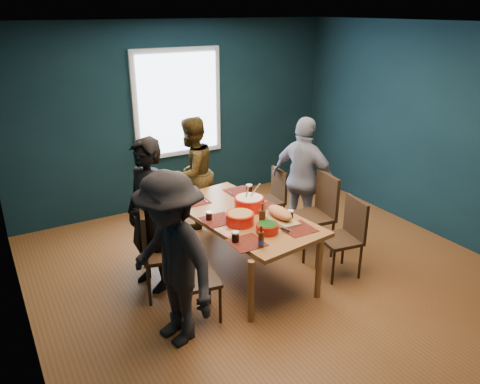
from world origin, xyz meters
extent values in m
cube|color=brown|center=(0.00, 0.00, -0.01)|extent=(5.00, 5.00, 0.01)
cube|color=silver|center=(0.00, 0.00, 2.70)|extent=(5.00, 5.00, 0.01)
cube|color=#0D252D|center=(-2.50, 0.00, 1.35)|extent=(0.01, 5.00, 2.70)
cube|color=#0D252D|center=(2.50, 0.00, 1.35)|extent=(0.01, 5.00, 2.70)
cube|color=#0D252D|center=(0.00, 2.50, 1.35)|extent=(5.00, 0.01, 2.70)
cube|color=beige|center=(0.00, 2.47, 1.55)|extent=(1.35, 0.06, 1.55)
cube|color=#9D592F|center=(-0.22, 0.23, 0.69)|extent=(1.16, 1.97, 0.05)
cylinder|color=#9D592F|center=(-0.63, -0.63, 0.33)|extent=(0.07, 0.07, 0.66)
cylinder|color=#9D592F|center=(0.19, -0.63, 0.33)|extent=(0.07, 0.07, 0.66)
cylinder|color=#9D592F|center=(-0.63, 1.09, 0.33)|extent=(0.07, 0.07, 0.66)
cylinder|color=#9D592F|center=(0.19, 1.09, 0.33)|extent=(0.07, 0.07, 0.66)
cube|color=#332011|center=(-0.93, 0.78, 0.46)|extent=(0.54, 0.54, 0.04)
cube|color=#332011|center=(-1.12, 0.72, 0.72)|extent=(0.16, 0.42, 0.47)
cylinder|color=#332011|center=(-1.05, 0.55, 0.22)|extent=(0.03, 0.03, 0.44)
cylinder|color=#332011|center=(-0.70, 0.66, 0.22)|extent=(0.03, 0.03, 0.44)
cylinder|color=#332011|center=(-1.16, 0.90, 0.22)|extent=(0.03, 0.03, 0.44)
cylinder|color=#332011|center=(-0.81, 1.01, 0.22)|extent=(0.03, 0.03, 0.44)
cube|color=#332011|center=(-1.15, 0.23, 0.47)|extent=(0.55, 0.55, 0.04)
cube|color=#332011|center=(-1.34, 0.29, 0.74)|extent=(0.16, 0.44, 0.49)
cylinder|color=#332011|center=(-1.38, 0.10, 0.23)|extent=(0.03, 0.03, 0.45)
cylinder|color=#332011|center=(-1.02, 0.00, 0.23)|extent=(0.03, 0.03, 0.45)
cylinder|color=#332011|center=(-1.28, 0.47, 0.23)|extent=(0.03, 0.03, 0.45)
cylinder|color=#332011|center=(-0.91, 0.36, 0.23)|extent=(0.03, 0.03, 0.45)
cube|color=#332011|center=(-1.04, -0.32, 0.42)|extent=(0.45, 0.45, 0.04)
cube|color=#332011|center=(-1.21, -0.29, 0.65)|extent=(0.10, 0.39, 0.43)
cylinder|color=#332011|center=(-1.23, -0.45, 0.20)|extent=(0.03, 0.03, 0.40)
cylinder|color=#332011|center=(-0.90, -0.51, 0.20)|extent=(0.03, 0.03, 0.40)
cylinder|color=#332011|center=(-1.18, -0.12, 0.20)|extent=(0.03, 0.03, 0.40)
cylinder|color=#332011|center=(-0.85, -0.18, 0.20)|extent=(0.03, 0.03, 0.40)
cube|color=#332011|center=(0.63, 1.01, 0.40)|extent=(0.40, 0.40, 0.04)
cube|color=#332011|center=(0.80, 1.00, 0.63)|extent=(0.07, 0.38, 0.41)
cylinder|color=#332011|center=(0.46, 0.86, 0.19)|extent=(0.03, 0.03, 0.39)
cylinder|color=#332011|center=(0.78, 0.84, 0.19)|extent=(0.03, 0.03, 0.39)
cylinder|color=#332011|center=(0.48, 1.18, 0.19)|extent=(0.03, 0.03, 0.39)
cylinder|color=#332011|center=(0.80, 1.16, 0.19)|extent=(0.03, 0.03, 0.39)
cube|color=#332011|center=(0.71, 0.17, 0.49)|extent=(0.51, 0.51, 0.04)
cube|color=#332011|center=(0.91, 0.14, 0.76)|extent=(0.10, 0.45, 0.50)
cylinder|color=#332011|center=(0.49, 0.00, 0.23)|extent=(0.03, 0.03, 0.46)
cylinder|color=#332011|center=(0.88, -0.05, 0.23)|extent=(0.03, 0.03, 0.46)
cylinder|color=#332011|center=(0.54, 0.39, 0.23)|extent=(0.03, 0.03, 0.46)
cylinder|color=#332011|center=(0.93, 0.34, 0.23)|extent=(0.03, 0.03, 0.46)
cube|color=#332011|center=(0.68, -0.38, 0.43)|extent=(0.46, 0.46, 0.04)
cube|color=#332011|center=(0.86, -0.41, 0.67)|extent=(0.10, 0.40, 0.44)
cylinder|color=#332011|center=(0.48, -0.52, 0.21)|extent=(0.03, 0.03, 0.41)
cylinder|color=#332011|center=(0.82, -0.58, 0.21)|extent=(0.03, 0.03, 0.41)
cylinder|color=#332011|center=(0.54, -0.18, 0.21)|extent=(0.03, 0.03, 0.41)
cylinder|color=#332011|center=(0.88, -0.24, 0.21)|extent=(0.03, 0.03, 0.41)
imported|color=black|center=(-1.22, 0.45, 0.83)|extent=(0.56, 0.70, 1.66)
imported|color=black|center=(-0.20, 1.62, 0.76)|extent=(0.91, 0.83, 1.53)
imported|color=white|center=(0.90, 0.59, 0.80)|extent=(0.69, 1.02, 1.60)
imported|color=black|center=(-1.35, -0.49, 0.81)|extent=(0.83, 1.16, 1.62)
cylinder|color=red|center=(-0.37, 0.03, 0.77)|extent=(0.30, 0.30, 0.12)
cylinder|color=#629C38|center=(-0.37, 0.03, 0.82)|extent=(0.26, 0.26, 0.02)
cylinder|color=red|center=(-0.08, 0.32, 0.78)|extent=(0.34, 0.34, 0.14)
cylinder|color=#F7EECA|center=(-0.08, 0.32, 0.84)|extent=(0.30, 0.30, 0.02)
cylinder|color=tan|center=(-0.03, 0.32, 0.89)|extent=(0.10, 0.19, 0.27)
cylinder|color=tan|center=(-0.11, 0.32, 0.89)|extent=(0.09, 0.19, 0.27)
cylinder|color=red|center=(-0.23, -0.28, 0.76)|extent=(0.23, 0.23, 0.10)
cylinder|color=#154C13|center=(-0.23, -0.28, 0.80)|extent=(0.20, 0.20, 0.02)
cube|color=tan|center=(0.07, -0.08, 0.72)|extent=(0.27, 0.49, 0.02)
ellipsoid|color=#DA8F4E|center=(0.07, -0.08, 0.78)|extent=(0.20, 0.39, 0.11)
cube|color=silver|center=(-0.05, -0.27, 0.74)|extent=(0.06, 0.19, 0.00)
cylinder|color=black|center=(-0.07, -0.37, 0.74)|extent=(0.04, 0.11, 0.02)
sphere|color=#155C17|center=(0.07, -0.18, 0.79)|extent=(0.03, 0.03, 0.03)
sphere|color=#155C17|center=(0.07, -0.08, 0.79)|extent=(0.03, 0.03, 0.03)
sphere|color=#155C17|center=(0.07, 0.03, 0.79)|extent=(0.03, 0.03, 0.03)
cylinder|color=black|center=(-0.59, 0.93, 0.74)|extent=(0.16, 0.16, 0.07)
cylinder|color=#629C38|center=(-0.59, 0.93, 0.77)|extent=(0.14, 0.14, 0.02)
cylinder|color=#4E1F0E|center=(-0.45, -0.51, 0.79)|extent=(0.06, 0.06, 0.16)
cylinder|color=#4E1F0E|center=(-0.45, -0.51, 0.90)|extent=(0.02, 0.02, 0.06)
cylinder|color=#183FA9|center=(-0.45, -0.51, 0.76)|extent=(0.06, 0.06, 0.04)
cylinder|color=#4E1F0E|center=(-0.21, -0.16, 0.81)|extent=(0.07, 0.07, 0.20)
cylinder|color=#4E1F0E|center=(-0.21, -0.16, 0.94)|extent=(0.03, 0.03, 0.08)
cylinder|color=black|center=(-0.61, -0.30, 0.76)|extent=(0.07, 0.07, 0.11)
cylinder|color=silver|center=(-0.61, -0.30, 0.81)|extent=(0.08, 0.08, 0.02)
cylinder|color=black|center=(0.17, -0.12, 0.76)|extent=(0.07, 0.07, 0.09)
cylinder|color=silver|center=(0.17, -0.12, 0.80)|extent=(0.07, 0.07, 0.01)
cylinder|color=black|center=(0.17, 0.73, 0.76)|extent=(0.08, 0.08, 0.11)
cylinder|color=silver|center=(0.17, 0.73, 0.81)|extent=(0.08, 0.08, 0.02)
cylinder|color=black|center=(-0.61, 0.28, 0.76)|extent=(0.07, 0.07, 0.09)
cylinder|color=silver|center=(-0.61, 0.28, 0.80)|extent=(0.07, 0.07, 0.01)
cube|color=#EC7563|center=(0.15, 0.29, 0.71)|extent=(0.18, 0.18, 0.00)
cube|color=#EC7563|center=(-0.56, -0.13, 0.71)|extent=(0.16, 0.16, 0.00)
cube|color=#EC7563|center=(0.14, -0.41, 0.71)|extent=(0.17, 0.17, 0.00)
camera|label=1|loc=(-2.61, -3.84, 2.85)|focal=35.00mm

